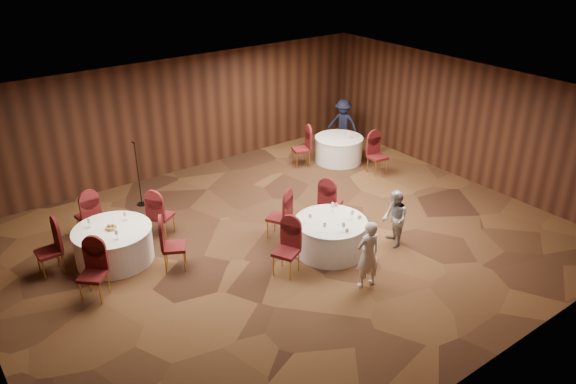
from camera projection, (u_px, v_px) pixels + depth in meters
ground at (286, 242)px, 12.53m from camera, size 12.00×12.00×0.00m
room_shell at (286, 161)px, 11.66m from camera, size 12.00×12.00×12.00m
table_main at (330, 236)px, 12.02m from camera, size 1.56×1.56×0.74m
table_left at (114, 244)px, 11.71m from camera, size 1.62×1.62×0.74m
table_right at (339, 149)px, 16.53m from camera, size 1.41×1.41×0.74m
chairs_main at (299, 223)px, 12.29m from camera, size 2.81×1.97×1.00m
chairs_left at (114, 239)px, 11.65m from camera, size 3.10×3.00×1.00m
chairs_right at (339, 153)px, 15.93m from camera, size 1.99×2.35×1.00m
tabletop_main at (339, 217)px, 11.81m from camera, size 1.05×1.13×0.22m
tabletop_left at (111, 226)px, 11.52m from camera, size 0.79×0.86×0.22m
tabletop_right at (349, 133)px, 16.24m from camera, size 0.08×0.08×0.22m
mic_stand at (140, 187)px, 13.93m from camera, size 0.24×0.24×1.68m
woman_a at (368, 254)px, 10.74m from camera, size 0.56×0.40×1.42m
woman_b at (395, 219)px, 12.15m from camera, size 0.72×0.78×1.29m
man_c at (343, 123)px, 17.46m from camera, size 0.93×1.12×1.51m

